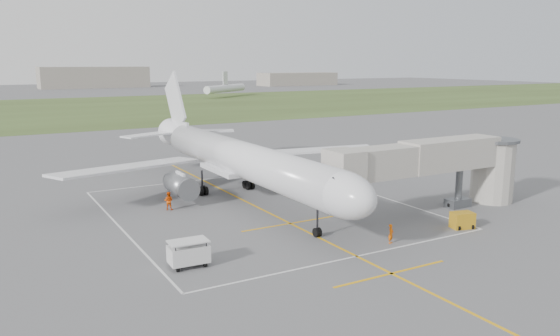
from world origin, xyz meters
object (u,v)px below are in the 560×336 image
airliner (240,159)px  baggage_cart (189,253)px  gpu_unit (462,220)px  ramp_worker_wing (169,201)px  ramp_worker_nose (391,234)px  jet_bridge (444,164)px

airliner → baggage_cart: airliner is taller
gpu_unit → ramp_worker_wing: size_ratio=1.18×
gpu_unit → ramp_worker_nose: bearing=-164.8°
jet_bridge → ramp_worker_nose: size_ratio=14.37×
airliner → ramp_worker_nose: size_ratio=28.71×
jet_bridge → ramp_worker_wing: bearing=150.2°
ramp_worker_nose → gpu_unit: bearing=-25.8°
gpu_unit → baggage_cart: 24.90m
jet_bridge → ramp_worker_nose: jet_bridge is taller
jet_bridge → ramp_worker_wing: jet_bridge is taller
jet_bridge → airliner: bearing=137.8°
airliner → baggage_cart: bearing=-126.1°
airliner → baggage_cart: 20.57m
airliner → jet_bridge: size_ratio=2.00×
jet_bridge → gpu_unit: jet_bridge is taller
ramp_worker_wing → airliner: bearing=-142.8°
airliner → gpu_unit: bearing=-57.0°
airliner → baggage_cart: size_ratio=16.07×
jet_bridge → gpu_unit: bearing=-119.2°
ramp_worker_nose → ramp_worker_wing: (-12.57, 19.11, 0.12)m
jet_bridge → gpu_unit: 7.34m
ramp_worker_wing → gpu_unit: bearing=171.1°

